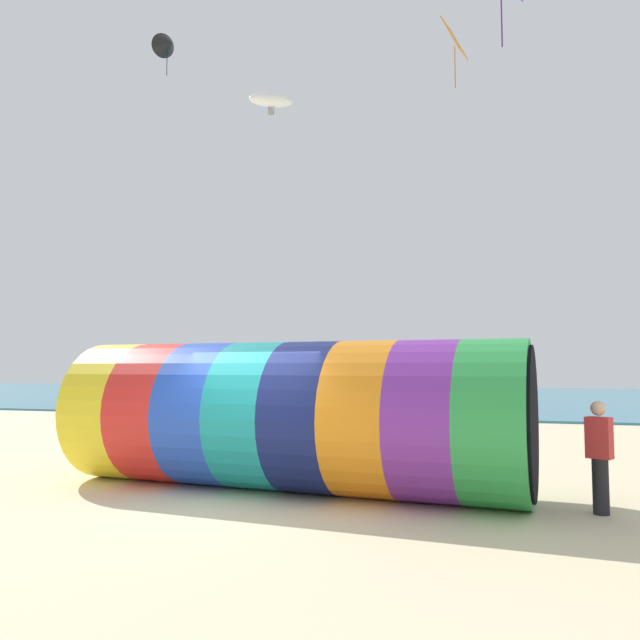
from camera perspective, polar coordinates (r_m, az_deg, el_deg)
The scene contains 10 objects.
ground_plane at distance 10.54m, azimuth -7.87°, elevation -16.51°, with size 120.00×120.00×0.00m, color beige.
sea at distance 46.66m, azimuth 11.35°, elevation -6.89°, with size 120.00×40.00×0.10m, color teal.
giant_inflatable_tube at distance 11.54m, azimuth -2.73°, elevation -8.71°, with size 8.68×3.46×2.70m.
kite_handler at distance 10.64m, azimuth 24.20°, elevation -11.26°, with size 0.42×0.36×1.71m.
kite_white_parafoil at distance 22.35m, azimuth -4.50°, elevation 19.40°, with size 1.58×1.20×0.76m.
kite_orange_diamond at distance 22.39m, azimuth 12.20°, elevation 23.79°, with size 0.85×1.08×2.27m.
kite_black_delta at distance 32.25m, azimuth -13.79°, elevation 23.31°, with size 1.75×1.70×2.18m.
bystander_near_water at distance 24.34m, azimuth -3.21°, elevation -7.59°, with size 0.28×0.39×1.64m.
bystander_mid_beach at distance 16.23m, azimuth 6.36°, elevation -8.99°, with size 0.42×0.39×1.75m.
bystander_far_left at distance 17.24m, azimuth -5.98°, elevation -8.85°, with size 0.39×0.42×1.69m.
Camera 1 is at (4.22, -9.40, 2.24)m, focal length 35.00 mm.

